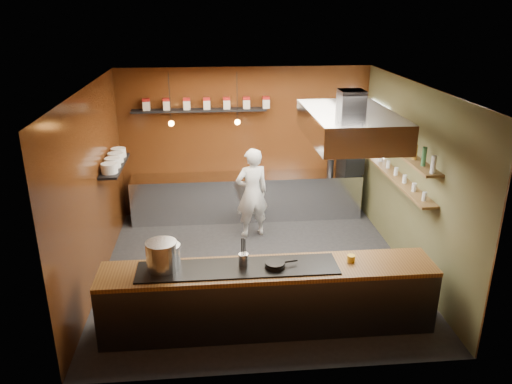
{
  "coord_description": "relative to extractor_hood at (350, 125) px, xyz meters",
  "views": [
    {
      "loc": [
        -0.7,
        -7.28,
        4.13
      ],
      "look_at": [
        0.02,
        0.4,
        1.21
      ],
      "focal_mm": 35.0,
      "sensor_mm": 36.0,
      "label": 1
    }
  ],
  "objects": [
    {
      "name": "chef",
      "position": [
        -1.27,
        1.7,
        -1.65
      ],
      "size": [
        0.71,
        0.56,
        1.71
      ],
      "primitive_type": "imported",
      "rotation": [
        0.0,
        0.0,
        3.41
      ],
      "color": "white",
      "rests_on": "floor"
    },
    {
      "name": "bottle_shelf_lower",
      "position": [
        1.04,
        0.7,
        -1.06
      ],
      "size": [
        0.26,
        2.8,
        0.04
      ],
      "primitive_type": "cube",
      "color": "brown",
      "rests_on": "right_wall"
    },
    {
      "name": "stockpot_small",
      "position": [
        -2.6,
        -1.11,
        -1.41
      ],
      "size": [
        0.38,
        0.38,
        0.32
      ],
      "primitive_type": "cylinder",
      "rotation": [
        0.0,
        0.0,
        0.13
      ],
      "color": "silver",
      "rests_on": "pass_counter"
    },
    {
      "name": "pendant_left",
      "position": [
        -2.7,
        2.1,
        -0.35
      ],
      "size": [
        0.1,
        0.1,
        0.95
      ],
      "color": "black",
      "rests_on": "ceiling"
    },
    {
      "name": "pendant_right",
      "position": [
        -1.5,
        2.1,
        -0.35
      ],
      "size": [
        0.1,
        0.1,
        0.95
      ],
      "color": "black",
      "rests_on": "ceiling"
    },
    {
      "name": "wine_glasses",
      "position": [
        1.04,
        0.7,
        -0.97
      ],
      "size": [
        0.07,
        2.37,
        0.13
      ],
      "color": "silver",
      "rests_on": "bottle_shelf_lower"
    },
    {
      "name": "left_wall",
      "position": [
        -3.8,
        0.4,
        -1.01
      ],
      "size": [
        0.0,
        5.0,
        5.0
      ],
      "primitive_type": "plane",
      "rotation": [
        1.57,
        0.0,
        1.57
      ],
      "color": "#38160A",
      "rests_on": "ground"
    },
    {
      "name": "bottles",
      "position": [
        1.04,
        0.7,
        -0.45
      ],
      "size": [
        0.06,
        2.66,
        0.24
      ],
      "color": "silver",
      "rests_on": "bottle_shelf_upper"
    },
    {
      "name": "prep_counter",
      "position": [
        -1.3,
        2.57,
        -2.06
      ],
      "size": [
        4.6,
        0.65,
        0.9
      ],
      "primitive_type": "cube",
      "color": "silver",
      "rests_on": "floor"
    },
    {
      "name": "ceiling",
      "position": [
        -1.3,
        0.4,
        0.49
      ],
      "size": [
        5.0,
        5.0,
        0.0
      ],
      "primitive_type": "plane",
      "rotation": [
        3.14,
        0.0,
        0.0
      ],
      "color": "silver",
      "rests_on": "back_wall"
    },
    {
      "name": "window_pane",
      "position": [
        1.15,
        2.1,
        -0.61
      ],
      "size": [
        0.0,
        1.0,
        1.0
      ],
      "primitive_type": "plane",
      "rotation": [
        1.57,
        0.0,
        -1.57
      ],
      "color": "white",
      "rests_on": "right_wall"
    },
    {
      "name": "frying_pan",
      "position": [
        -1.22,
        -1.24,
        -1.53
      ],
      "size": [
        0.44,
        0.27,
        0.07
      ],
      "color": "black",
      "rests_on": "pass_counter"
    },
    {
      "name": "extractor_hood",
      "position": [
        0.0,
        0.0,
        0.0
      ],
      "size": [
        1.2,
        2.0,
        0.72
      ],
      "color": "#38383D",
      "rests_on": "ceiling"
    },
    {
      "name": "utensil_crock",
      "position": [
        -1.62,
        -1.16,
        -1.48
      ],
      "size": [
        0.15,
        0.15,
        0.17
      ],
      "primitive_type": "cylinder",
      "rotation": [
        0.0,
        0.0,
        -0.17
      ],
      "color": "silver",
      "rests_on": "pass_counter"
    },
    {
      "name": "espresso_machine",
      "position": [
        0.8,
        2.53,
        -1.39
      ],
      "size": [
        0.51,
        0.49,
        0.43
      ],
      "primitive_type": "cube",
      "rotation": [
        0.0,
        0.0,
        0.24
      ],
      "color": "black",
      "rests_on": "prep_counter"
    },
    {
      "name": "bottle_shelf_upper",
      "position": [
        1.04,
        0.7,
        -0.59
      ],
      "size": [
        0.26,
        2.8,
        0.04
      ],
      "primitive_type": "cube",
      "color": "brown",
      "rests_on": "right_wall"
    },
    {
      "name": "right_wall",
      "position": [
        1.2,
        0.4,
        -1.01
      ],
      "size": [
        0.0,
        5.0,
        5.0
      ],
      "primitive_type": "plane",
      "rotation": [
        1.57,
        0.0,
        -1.57
      ],
      "color": "brown",
      "rests_on": "ground"
    },
    {
      "name": "back_wall",
      "position": [
        -1.3,
        2.9,
        -1.01
      ],
      "size": [
        5.0,
        0.0,
        5.0
      ],
      "primitive_type": "plane",
      "rotation": [
        1.57,
        0.0,
        0.0
      ],
      "color": "#38160A",
      "rests_on": "ground"
    },
    {
      "name": "stockpot_large",
      "position": [
        -2.66,
        -1.16,
        -1.37
      ],
      "size": [
        0.51,
        0.51,
        0.39
      ],
      "primitive_type": "cylinder",
      "rotation": [
        0.0,
        0.0,
        -0.33
      ],
      "color": "#BABCC1",
      "rests_on": "pass_counter"
    },
    {
      "name": "storage_tins",
      "position": [
        -2.05,
        2.76,
        -0.17
      ],
      "size": [
        2.43,
        0.13,
        0.22
      ],
      "color": "beige",
      "rests_on": "tin_shelf"
    },
    {
      "name": "plate_stacks",
      "position": [
        -3.64,
        1.4,
        -0.86
      ],
      "size": [
        0.26,
        1.16,
        0.16
      ],
      "color": "white",
      "rests_on": "plate_shelf"
    },
    {
      "name": "tin_shelf",
      "position": [
        -2.2,
        2.76,
        -0.31
      ],
      "size": [
        2.6,
        0.26,
        0.04
      ],
      "primitive_type": "cube",
      "color": "black",
      "rests_on": "back_wall"
    },
    {
      "name": "butter_jar",
      "position": [
        -0.19,
        -1.15,
        -1.54
      ],
      "size": [
        0.11,
        0.11,
        0.09
      ],
      "primitive_type": "cylinder",
      "rotation": [
        0.0,
        0.0,
        0.01
      ],
      "color": "gold",
      "rests_on": "pass_counter"
    },
    {
      "name": "pass_counter",
      "position": [
        -1.3,
        -1.2,
        -2.04
      ],
      "size": [
        4.4,
        0.72,
        0.94
      ],
      "color": "#38383D",
      "rests_on": "floor"
    },
    {
      "name": "floor",
      "position": [
        -1.3,
        0.4,
        -2.51
      ],
      "size": [
        5.0,
        5.0,
        0.0
      ],
      "primitive_type": "plane",
      "color": "black",
      "rests_on": "ground"
    },
    {
      "name": "plate_shelf",
      "position": [
        -3.64,
        1.4,
        -0.96
      ],
      "size": [
        0.3,
        1.4,
        0.04
      ],
      "primitive_type": "cube",
      "color": "black",
      "rests_on": "left_wall"
    }
  ]
}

